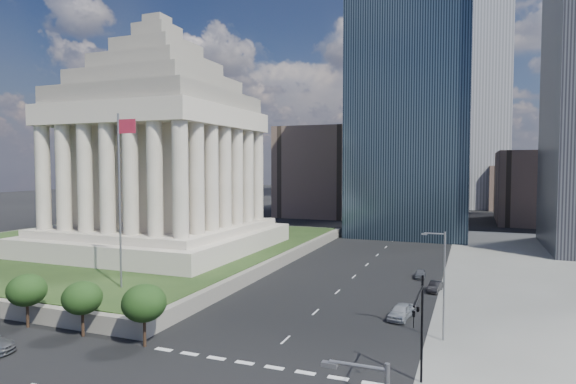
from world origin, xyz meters
The scene contains 13 objects.
ground centered at (0.00, 100.00, 0.00)m, with size 500.00×500.00×0.00m, color black.
plaza_terrace centered at (-45.00, 50.00, 0.90)m, with size 66.00×70.00×1.80m, color slate.
plaza_lawn centered at (-45.00, 50.00, 1.85)m, with size 64.00×68.00×0.10m, color #233A17.
war_memorial centered at (-34.00, 48.00, 21.40)m, with size 34.00×34.00×39.00m, color #AEA492, non-canonical shape.
flagpole centered at (-21.83, 24.00, 13.11)m, with size 2.52×0.24×20.00m.
midrise_glass centered at (2.00, 95.00, 30.00)m, with size 26.00×26.00×60.00m, color black.
building_filler_ne centered at (32.00, 130.00, 10.00)m, with size 20.00×30.00×20.00m, color brown.
building_filler_nw centered at (-30.00, 130.00, 14.00)m, with size 24.00×30.00×28.00m, color brown.
traffic_signal_ne centered at (12.50, 13.70, 5.25)m, with size 0.30×5.74×8.00m.
street_lamp_north centered at (13.33, 25.00, 5.66)m, with size 2.13×0.22×10.00m.
parked_sedan_near centered at (9.00, 29.96, 0.78)m, with size 1.84×4.58×1.56m, color #A1A5A9.
parked_sedan_mid centered at (11.50, 42.62, 0.62)m, with size 1.31×3.76×1.24m, color black.
parked_sedan_far centered at (9.00, 49.52, 0.62)m, with size 3.63×1.46×1.24m, color #54565B.
Camera 1 is at (15.81, -20.25, 15.93)m, focal length 30.00 mm.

